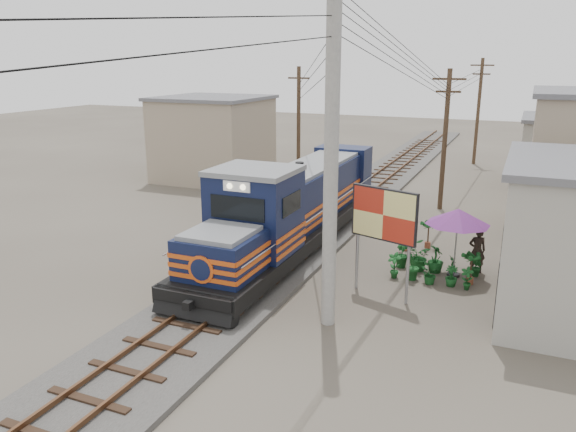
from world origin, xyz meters
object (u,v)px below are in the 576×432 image
at_px(market_umbrella, 458,217).
at_px(vendor, 477,250).
at_px(locomotive, 294,209).
at_px(billboard, 384,217).

height_order(market_umbrella, vendor, market_umbrella).
distance_m(locomotive, vendor, 7.12).
bearing_deg(vendor, market_umbrella, 23.46).
xyz_separation_m(billboard, market_umbrella, (1.96, 2.71, -0.47)).
relative_size(billboard, market_umbrella, 1.29).
bearing_deg(locomotive, market_umbrella, -5.11).
bearing_deg(vendor, locomotive, -19.86).
xyz_separation_m(locomotive, billboard, (4.42, -3.28, 0.99)).
relative_size(locomotive, vendor, 9.05).
distance_m(billboard, market_umbrella, 3.38).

